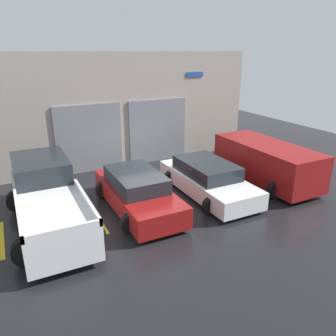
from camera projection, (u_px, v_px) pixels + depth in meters
name	position (u px, v px, depth m)	size (l,w,h in m)	color
ground_plane	(157.00, 187.00, 13.00)	(28.00, 28.00, 0.00)	black
shophouse_building	(126.00, 111.00, 14.90)	(12.43, 0.68, 5.07)	#9E9389
pickup_truck	(48.00, 199.00, 9.94)	(2.38, 5.24, 1.84)	white
sedan_white	(207.00, 179.00, 12.20)	(2.15, 4.54, 1.25)	white
sedan_side	(137.00, 192.00, 10.99)	(2.15, 4.40, 1.31)	maroon
van_right	(266.00, 161.00, 13.27)	(2.30, 4.66, 1.59)	maroon
parking_stripe_far_left	(2.00, 239.00, 9.40)	(0.12, 2.20, 0.01)	gold
parking_stripe_left	(98.00, 218.00, 10.59)	(0.12, 2.20, 0.01)	gold
parking_stripe_centre	(174.00, 201.00, 11.78)	(0.12, 2.20, 0.01)	gold
parking_stripe_right	(237.00, 187.00, 12.96)	(0.12, 2.20, 0.01)	gold
parking_stripe_far_right	(289.00, 175.00, 14.15)	(0.12, 2.20, 0.01)	gold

